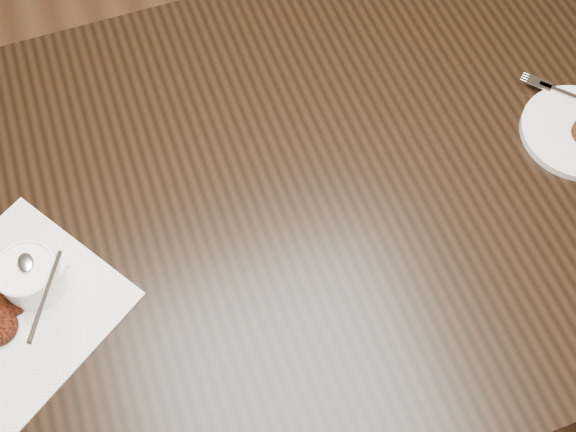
{
  "coord_description": "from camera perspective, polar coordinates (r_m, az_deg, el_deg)",
  "views": [
    {
      "loc": [
        -0.16,
        -0.37,
        1.68
      ],
      "look_at": [
        -0.0,
        0.06,
        0.8
      ],
      "focal_mm": 41.33,
      "sensor_mm": 36.0,
      "label": 1
    }
  ],
  "objects": [
    {
      "name": "table",
      "position": [
        1.42,
        2.1,
        -4.91
      ],
      "size": [
        1.47,
        0.95,
        0.75
      ],
      "primitive_type": "cube",
      "color": "black",
      "rests_on": "floor"
    },
    {
      "name": "napkin",
      "position": [
        1.07,
        -22.46,
        -7.51
      ],
      "size": [
        0.38,
        0.38,
        0.0
      ],
      "primitive_type": "cube",
      "rotation": [
        0.0,
        0.0,
        0.57
      ],
      "color": "white",
      "rests_on": "table"
    },
    {
      "name": "sauce_ramekin",
      "position": [
        1.01,
        -21.82,
        -4.09
      ],
      "size": [
        0.12,
        0.12,
        0.13
      ],
      "primitive_type": null,
      "rotation": [
        0.0,
        0.0,
        0.02
      ],
      "color": "white",
      "rests_on": "napkin"
    },
    {
      "name": "floor",
      "position": [
        1.73,
        0.75,
        -14.29
      ],
      "size": [
        4.0,
        4.0,
        0.0
      ],
      "primitive_type": "plane",
      "color": "brown",
      "rests_on": "ground"
    }
  ]
}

